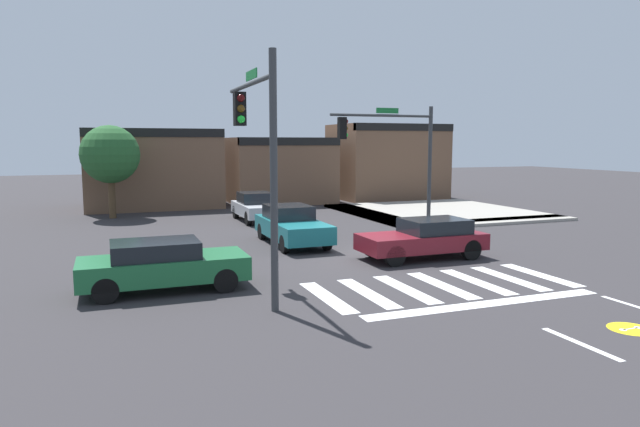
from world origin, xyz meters
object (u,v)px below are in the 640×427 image
traffic_signal_southwest (257,138)px  traffic_signal_northeast (393,145)px  roadside_tree (110,155)px  car_maroon (425,238)px  car_green (162,265)px  car_silver (256,207)px  car_teal (292,225)px

traffic_signal_southwest → traffic_signal_northeast: 12.11m
traffic_signal_northeast → roadside_tree: size_ratio=1.15×
car_maroon → roadside_tree: (-10.02, 15.07, 2.66)m
car_green → roadside_tree: roadside_tree is taller
traffic_signal_northeast → car_silver: 7.96m
car_teal → car_silver: bearing=177.0°
traffic_signal_southwest → car_maroon: bearing=-68.3°
traffic_signal_southwest → car_silver: size_ratio=1.49×
traffic_signal_northeast → traffic_signal_southwest: bearing=45.3°
traffic_signal_southwest → traffic_signal_northeast: traffic_signal_southwest is taller
car_green → car_silver: 13.85m
car_green → car_silver: size_ratio=1.08×
traffic_signal_southwest → car_green: (-2.33, 1.40, -3.40)m
car_teal → car_silver: (0.37, 7.00, -0.02)m
car_maroon → traffic_signal_northeast: bearing=-107.6°
traffic_signal_northeast → car_maroon: 7.05m
car_silver → traffic_signal_southwest: bearing=-14.2°
traffic_signal_southwest → car_silver: traffic_signal_southwest is taller
traffic_signal_northeast → car_silver: (-4.99, 5.33, -3.18)m
car_green → car_maroon: size_ratio=1.02×
traffic_signal_southwest → car_teal: bearing=-24.4°
car_green → car_silver: (5.86, 12.55, 0.01)m
car_green → car_maroon: 9.04m
car_green → roadside_tree: 16.55m
traffic_signal_northeast → car_silver: size_ratio=1.37×
car_teal → car_maroon: car_teal is taller
traffic_signal_northeast → roadside_tree: bearing=-37.3°
car_maroon → car_green: bearing=7.8°
roadside_tree → car_green: bearing=-86.2°
traffic_signal_northeast → car_maroon: size_ratio=1.30×
traffic_signal_northeast → car_maroon: traffic_signal_northeast is taller
car_teal → car_maroon: (3.46, -4.32, -0.04)m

